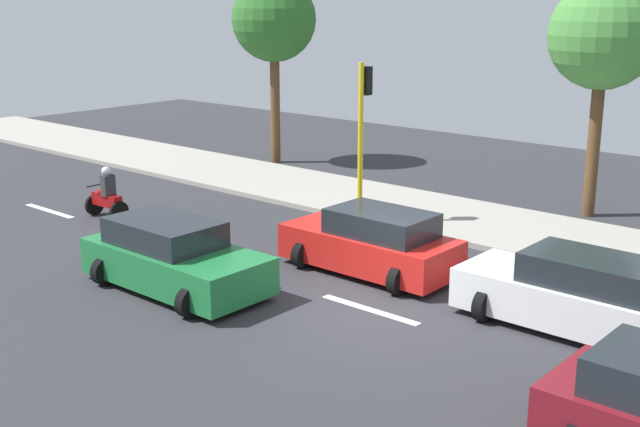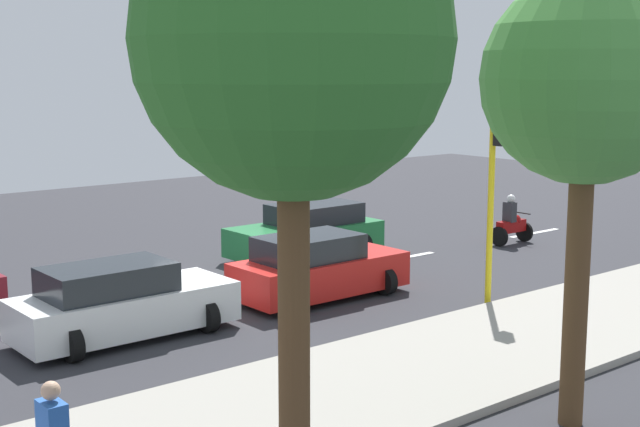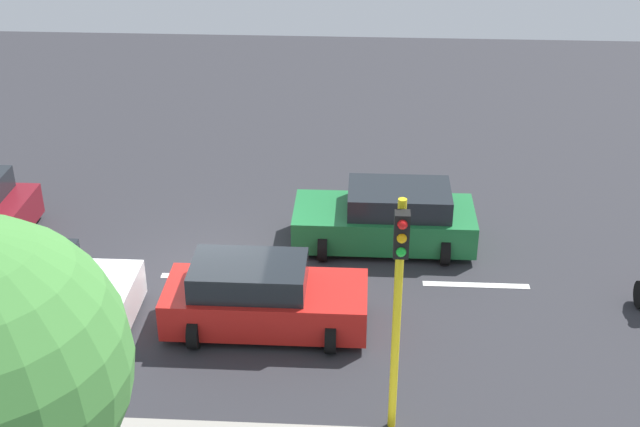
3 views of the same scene
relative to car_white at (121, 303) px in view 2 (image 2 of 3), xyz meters
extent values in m
cube|color=#2D2D33|center=(-1.78, 3.57, -0.76)|extent=(40.00, 60.00, 0.10)
cube|color=#9E998E|center=(5.22, 3.57, -0.64)|extent=(4.00, 60.00, 0.15)
cube|color=white|center=(-1.78, 3.57, -0.70)|extent=(0.20, 2.40, 0.01)
cube|color=white|center=(-1.78, 9.57, -0.70)|extent=(0.20, 2.40, 0.01)
cube|color=white|center=(-1.78, 15.57, -0.70)|extent=(0.20, 2.40, 0.01)
cube|color=white|center=(0.00, 0.08, -0.15)|extent=(1.73, 4.38, 0.80)
cube|color=#1E2328|center=(0.00, -0.27, 0.53)|extent=(1.45, 2.45, 0.56)
cylinder|color=black|center=(-0.76, 1.53, -0.39)|extent=(0.64, 0.22, 0.64)
cylinder|color=black|center=(0.76, 1.53, -0.39)|extent=(0.64, 0.22, 0.64)
cylinder|color=black|center=(-0.76, -1.36, -0.39)|extent=(0.64, 0.22, 0.64)
cylinder|color=black|center=(0.76, -1.36, -0.39)|extent=(0.64, 0.22, 0.64)
cube|color=red|center=(0.09, 5.02, -0.15)|extent=(1.74, 4.16, 0.80)
cube|color=#1E2328|center=(0.09, 4.69, 0.53)|extent=(1.46, 2.33, 0.56)
cylinder|color=black|center=(-0.67, 6.40, -0.39)|extent=(0.64, 0.22, 0.64)
cylinder|color=black|center=(0.85, 6.40, -0.39)|extent=(0.64, 0.22, 0.64)
cylinder|color=black|center=(-0.67, 3.65, -0.39)|extent=(0.64, 0.22, 0.64)
cylinder|color=black|center=(0.85, 3.65, -0.39)|extent=(0.64, 0.22, 0.64)
cube|color=#1E7238|center=(-3.57, 7.48, -0.15)|extent=(1.91, 4.36, 0.80)
cube|color=#1E2328|center=(-3.57, 7.83, 0.53)|extent=(1.61, 2.44, 0.56)
cylinder|color=black|center=(-2.73, 6.04, -0.39)|extent=(0.64, 0.22, 0.64)
cylinder|color=black|center=(-4.42, 6.04, -0.39)|extent=(0.64, 0.22, 0.64)
cylinder|color=black|center=(-2.73, 8.92, -0.39)|extent=(0.64, 0.22, 0.64)
cylinder|color=black|center=(-4.42, 8.92, -0.39)|extent=(0.64, 0.22, 0.64)
cylinder|color=black|center=(-1.13, 14.19, -0.41)|extent=(0.60, 0.10, 0.60)
cylinder|color=black|center=(-1.13, 12.99, -0.41)|extent=(0.60, 0.10, 0.60)
cube|color=#990C0C|center=(-1.13, 13.54, -0.16)|extent=(0.28, 1.10, 0.36)
sphere|color=#990C0C|center=(-1.13, 13.74, 0.02)|extent=(0.32, 0.32, 0.32)
cylinder|color=black|center=(-1.13, 14.09, 0.19)|extent=(0.55, 0.04, 0.04)
cube|color=#333338|center=(-1.13, 13.44, 0.29)|extent=(0.36, 0.24, 0.60)
sphere|color=silver|center=(-1.13, 13.49, 0.69)|extent=(0.26, 0.26, 0.26)
cube|color=#2659B2|center=(6.37, -4.05, 0.59)|extent=(0.40, 0.24, 0.60)
sphere|color=tan|center=(6.37, -4.05, 1.02)|extent=(0.22, 0.22, 0.22)
cylinder|color=yellow|center=(2.97, 7.58, 1.54)|extent=(0.14, 0.14, 4.50)
cube|color=black|center=(3.19, 7.58, 3.29)|extent=(0.24, 0.24, 0.76)
sphere|color=red|center=(3.31, 7.58, 3.53)|extent=(0.16, 0.16, 0.16)
sphere|color=#F2A50C|center=(3.31, 7.58, 3.29)|extent=(0.16, 0.16, 0.16)
sphere|color=green|center=(3.31, 7.58, 3.05)|extent=(0.16, 0.16, 0.16)
cylinder|color=brown|center=(8.21, 3.25, 1.34)|extent=(0.36, 0.36, 4.10)
sphere|color=#478C3D|center=(8.21, 3.25, 4.44)|extent=(3.02, 3.02, 3.02)
cylinder|color=brown|center=(8.07, -1.90, 1.49)|extent=(0.36, 0.36, 4.40)
sphere|color=#2D6B28|center=(8.07, -1.90, 4.90)|extent=(3.46, 3.46, 3.46)
camera|label=1|loc=(-14.16, -5.80, 5.50)|focal=45.64mm
camera|label=2|loc=(15.61, -7.72, 4.60)|focal=49.71mm
camera|label=3|loc=(14.73, 6.98, 9.65)|focal=47.90mm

